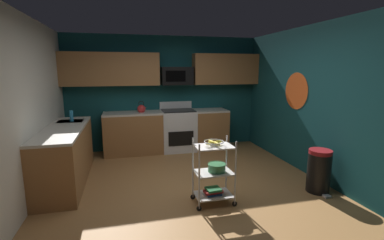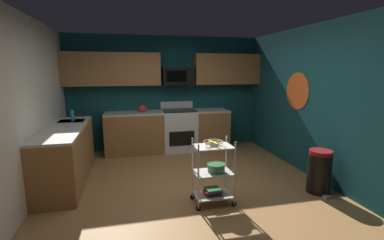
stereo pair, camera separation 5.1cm
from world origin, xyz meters
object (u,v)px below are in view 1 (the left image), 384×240
object	(u,v)px
fruit_bowl	(214,143)
trash_can	(319,171)
oven_range	(178,130)
rolling_cart	(214,172)
book_stack	(213,191)
kettle	(141,109)
dish_soap_bottle	(71,116)
mixing_bowl_large	(217,167)
microwave	(177,76)

from	to	relation	value
fruit_bowl	trash_can	world-z (taller)	fruit_bowl
oven_range	rolling_cart	world-z (taller)	oven_range
book_stack	oven_range	bearing A→B (deg)	89.51
rolling_cart	kettle	world-z (taller)	kettle
oven_range	dish_soap_bottle	bearing A→B (deg)	-159.67
fruit_bowl	kettle	size ratio (longest dim) A/B	1.03
kettle	fruit_bowl	bearing A→B (deg)	-73.26
oven_range	dish_soap_bottle	world-z (taller)	dish_soap_bottle
fruit_bowl	dish_soap_bottle	xyz separation A→B (m)	(-2.09, 1.86, 0.14)
mixing_bowl_large	kettle	distance (m)	2.81
fruit_bowl	mixing_bowl_large	size ratio (longest dim) A/B	1.08
microwave	kettle	bearing A→B (deg)	-172.44
trash_can	microwave	bearing A→B (deg)	120.64
oven_range	mixing_bowl_large	size ratio (longest dim) A/B	4.37
microwave	kettle	world-z (taller)	microwave
rolling_cart	dish_soap_bottle	size ratio (longest dim) A/B	4.57
dish_soap_bottle	rolling_cart	bearing A→B (deg)	-41.65
fruit_bowl	microwave	bearing A→B (deg)	89.54
mixing_bowl_large	kettle	world-z (taller)	kettle
book_stack	kettle	size ratio (longest dim) A/B	1.02
mixing_bowl_large	oven_range	bearing A→B (deg)	90.49
fruit_bowl	kettle	distance (m)	2.76
microwave	rolling_cart	world-z (taller)	microwave
dish_soap_bottle	mixing_bowl_large	bearing A→B (deg)	-41.04
oven_range	book_stack	size ratio (longest dim) A/B	4.10
microwave	mixing_bowl_large	size ratio (longest dim) A/B	2.78
mixing_bowl_large	trash_can	distance (m)	1.64
microwave	dish_soap_bottle	world-z (taller)	microwave
book_stack	fruit_bowl	bearing A→B (deg)	116.57
oven_range	microwave	size ratio (longest dim) A/B	1.57
oven_range	trash_can	bearing A→B (deg)	-58.40
book_stack	microwave	bearing A→B (deg)	89.54
microwave	mixing_bowl_large	distance (m)	2.99
dish_soap_bottle	kettle	bearing A→B (deg)	31.00
rolling_cart	microwave	bearing A→B (deg)	89.54
mixing_bowl_large	rolling_cart	bearing A→B (deg)	180.00
oven_range	dish_soap_bottle	distance (m)	2.32
oven_range	fruit_bowl	size ratio (longest dim) A/B	4.04
oven_range	mixing_bowl_large	world-z (taller)	oven_range
fruit_bowl	book_stack	xyz separation A→B (m)	(0.00, -0.00, -0.70)
oven_range	fruit_bowl	bearing A→B (deg)	-90.49
oven_range	trash_can	xyz separation A→B (m)	(1.65, -2.68, -0.15)
rolling_cart	book_stack	size ratio (longest dim) A/B	3.41
mixing_bowl_large	book_stack	bearing A→B (deg)	180.00
mixing_bowl_large	book_stack	world-z (taller)	mixing_bowl_large
fruit_bowl	dish_soap_bottle	distance (m)	2.81
kettle	microwave	bearing A→B (deg)	7.56
book_stack	trash_can	bearing A→B (deg)	-1.28
oven_range	rolling_cart	size ratio (longest dim) A/B	1.20
book_stack	dish_soap_bottle	size ratio (longest dim) A/B	1.34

